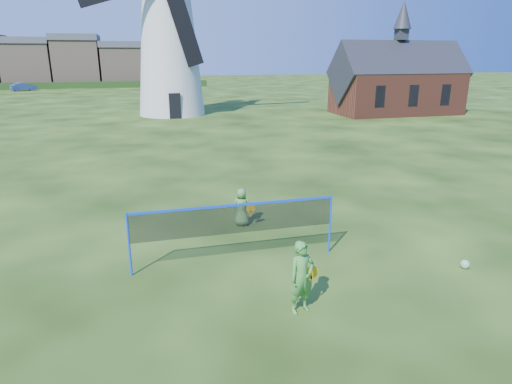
{
  "coord_description": "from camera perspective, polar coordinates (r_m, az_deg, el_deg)",
  "views": [
    {
      "loc": [
        -2.66,
        -10.19,
        4.93
      ],
      "look_at": [
        0.2,
        0.5,
        1.5
      ],
      "focal_mm": 30.86,
      "sensor_mm": 36.0,
      "label": 1
    }
  ],
  "objects": [
    {
      "name": "hedge",
      "position": [
        78.73,
        -29.86,
        11.8
      ],
      "size": [
        62.0,
        0.8,
        1.0
      ],
      "primitive_type": "cube",
      "color": "#193814",
      "rests_on": "ground"
    },
    {
      "name": "player_boy",
      "position": [
        13.24,
        -1.85,
        -1.95
      ],
      "size": [
        0.69,
        0.53,
        1.17
      ],
      "rotation": [
        0.0,
        0.0,
        2.81
      ],
      "color": "#518B43",
      "rests_on": "ground"
    },
    {
      "name": "ground",
      "position": [
        11.63,
        -0.32,
        -7.87
      ],
      "size": [
        220.0,
        220.0,
        0.0
      ],
      "primitive_type": "plane",
      "color": "black",
      "rests_on": "ground"
    },
    {
      "name": "player_girl",
      "position": [
        8.88,
        5.95,
        -10.94
      ],
      "size": [
        0.73,
        0.49,
        1.51
      ],
      "rotation": [
        0.0,
        0.0,
        0.25
      ],
      "color": "#46923A",
      "rests_on": "ground"
    },
    {
      "name": "badminton_net",
      "position": [
        10.65,
        -2.73,
        -3.65
      ],
      "size": [
        5.05,
        0.05,
        1.55
      ],
      "color": "blue",
      "rests_on": "ground"
    },
    {
      "name": "play_ball",
      "position": [
        11.91,
        25.46,
        -8.45
      ],
      "size": [
        0.22,
        0.22,
        0.22
      ],
      "primitive_type": "sphere",
      "color": "green",
      "rests_on": "ground"
    },
    {
      "name": "chapel",
      "position": [
        41.58,
        17.8,
        13.29
      ],
      "size": [
        11.11,
        5.39,
        9.4
      ],
      "color": "brown",
      "rests_on": "ground"
    },
    {
      "name": "windmill",
      "position": [
        39.55,
        -11.21,
        18.34
      ],
      "size": [
        13.65,
        5.62,
        17.67
      ],
      "color": "silver",
      "rests_on": "ground"
    },
    {
      "name": "car_right",
      "position": [
        74.98,
        -27.93,
        11.97
      ],
      "size": [
        3.7,
        2.57,
        1.16
      ],
      "primitive_type": "imported",
      "rotation": [
        0.0,
        0.0,
        2.0
      ],
      "color": "navy",
      "rests_on": "ground"
    }
  ]
}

